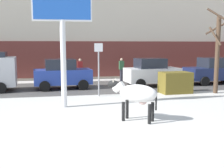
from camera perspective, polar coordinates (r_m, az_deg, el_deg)
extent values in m
plane|color=silver|center=(9.93, -0.49, -8.15)|extent=(120.00, 120.00, 0.00)
cube|color=#514F4C|center=(18.31, -5.72, -0.71)|extent=(60.00, 5.60, 0.01)
cube|color=#BCB29E|center=(25.71, -7.70, 16.28)|extent=(44.00, 6.00, 13.00)
cube|color=#5B2823|center=(22.43, -6.92, 4.96)|extent=(43.12, 0.10, 2.80)
ellipsoid|color=silver|center=(10.18, 5.28, -1.89)|extent=(1.49, 1.30, 0.64)
ellipsoid|color=black|center=(10.29, 6.10, -1.51)|extent=(0.62, 0.55, 0.40)
cylinder|color=black|center=(10.29, 2.29, -5.56)|extent=(0.12, 0.12, 0.70)
cylinder|color=black|center=(10.65, 3.06, -5.10)|extent=(0.12, 0.12, 0.70)
cylinder|color=black|center=(9.99, 7.55, -6.04)|extent=(0.12, 0.12, 0.70)
cylinder|color=black|center=(10.35, 8.16, -5.55)|extent=(0.12, 0.12, 0.70)
cylinder|color=silver|center=(10.40, 1.37, -0.64)|extent=(0.54, 0.49, 0.44)
ellipsoid|color=black|center=(10.47, 0.26, -0.02)|extent=(0.50, 0.45, 0.28)
cone|color=beige|center=(10.34, 0.22, 0.76)|extent=(0.11, 0.13, 0.15)
cone|color=beige|center=(10.54, 0.70, 0.90)|extent=(0.11, 0.13, 0.15)
cylinder|color=black|center=(10.04, 8.87, -3.56)|extent=(0.06, 0.06, 0.60)
ellipsoid|color=beige|center=(10.18, 6.19, -3.62)|extent=(0.37, 0.36, 0.20)
cylinder|color=silver|center=(12.52, -9.75, 3.93)|extent=(0.24, 0.24, 3.80)
cylinder|color=black|center=(19.04, -20.91, 0.09)|extent=(0.65, 0.26, 0.64)
cylinder|color=black|center=(17.16, -21.49, -0.75)|extent=(0.65, 0.26, 0.64)
cube|color=#233D9E|center=(17.91, -9.89, 1.49)|extent=(3.61, 1.93, 0.90)
cube|color=#1E232D|center=(17.83, -10.43, 3.93)|extent=(1.90, 1.61, 0.64)
cylinder|color=black|center=(18.95, -6.69, 0.53)|extent=(0.65, 0.26, 0.64)
cylinder|color=black|center=(17.28, -5.82, -0.17)|extent=(0.65, 0.26, 0.64)
cylinder|color=black|center=(18.74, -13.58, 0.28)|extent=(0.65, 0.26, 0.64)
cylinder|color=black|center=(17.05, -13.38, -0.46)|extent=(0.65, 0.26, 0.64)
cube|color=white|center=(18.86, 8.06, 1.85)|extent=(3.61, 1.93, 0.90)
cube|color=#1E232D|center=(18.73, 7.68, 4.18)|extent=(1.90, 1.61, 0.64)
cylinder|color=black|center=(20.15, 10.04, 0.91)|extent=(0.65, 0.26, 0.64)
cylinder|color=black|center=(18.64, 12.28, 0.28)|extent=(0.65, 0.26, 0.64)
cylinder|color=black|center=(19.28, 3.92, 0.70)|extent=(0.65, 0.26, 0.64)
cylinder|color=black|center=(17.70, 5.75, 0.02)|extent=(0.65, 0.26, 0.64)
cube|color=#19234C|center=(21.30, 19.98, 2.06)|extent=(4.31, 2.04, 0.84)
cube|color=#1E232D|center=(21.24, 20.08, 4.10)|extent=(2.10, 1.68, 0.68)
cylinder|color=black|center=(22.85, 21.45, 1.30)|extent=(0.65, 0.26, 0.64)
cylinder|color=black|center=(21.33, 15.57, 1.12)|extent=(0.65, 0.26, 0.64)
cylinder|color=black|center=(19.85, 18.17, 0.52)|extent=(0.65, 0.26, 0.64)
cylinder|color=#282833|center=(21.49, 1.92, 1.78)|extent=(0.24, 0.24, 0.88)
cube|color=#386B42|center=(21.42, 1.93, 3.80)|extent=(0.36, 0.22, 0.64)
sphere|color=beige|center=(21.39, 1.93, 4.95)|extent=(0.20, 0.20, 0.20)
cylinder|color=#282833|center=(20.98, -6.41, 1.59)|extent=(0.24, 0.24, 0.88)
cube|color=maroon|center=(20.91, -6.44, 3.66)|extent=(0.36, 0.22, 0.64)
sphere|color=beige|center=(20.88, -6.46, 4.83)|extent=(0.20, 0.20, 0.20)
cylinder|color=#4C3828|center=(17.04, 20.42, 5.50)|extent=(0.24, 0.24, 4.34)
cylinder|color=#4C3828|center=(16.44, 20.90, 12.62)|extent=(1.25, 0.75, 0.92)
cylinder|color=#4C3828|center=(16.73, 20.05, 9.04)|extent=(0.49, 0.72, 1.04)
cylinder|color=#4C3828|center=(17.61, 20.28, 10.51)|extent=(1.16, 0.51, 0.75)
cube|color=brown|center=(16.54, 12.63, 0.29)|extent=(1.75, 1.18, 1.20)
cylinder|color=gray|center=(15.09, -2.69, 2.04)|extent=(0.08, 0.08, 2.40)
cube|color=silver|center=(15.01, -2.72, 7.37)|extent=(0.44, 0.04, 0.44)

